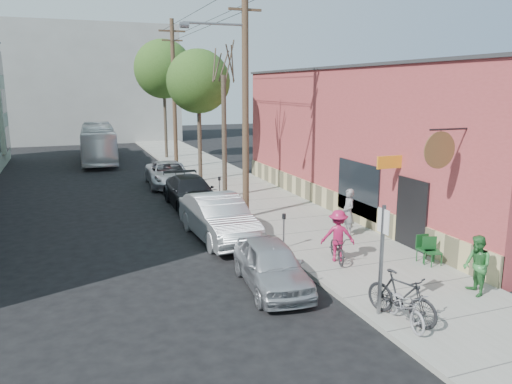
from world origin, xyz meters
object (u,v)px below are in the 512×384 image
object	(u,v)px
cyclist	(338,236)
parked_bike_a	(401,297)
tree_leafy_far	(163,69)
car_2	(191,192)
patron_green	(477,266)
car_0	(271,265)
tree_leafy_mid	(198,82)
patron_grey	(348,212)
parking_meter_near	(284,225)
tree_bare	(224,137)
car_1	(219,218)
bus	(98,143)
parked_bike_b	(405,307)
sign_post	(382,250)
patio_chair_a	(433,252)
utility_pole_near	(244,94)
car_3	(169,174)
parking_meter_far	(220,185)
patio_chair_b	(426,249)

from	to	relation	value
cyclist	parked_bike_a	world-z (taller)	cyclist
tree_leafy_far	car_2	bearing A→B (deg)	-96.84
patron_green	cyclist	distance (m)	4.29
car_0	cyclist	bearing A→B (deg)	25.17
tree_leafy_mid	patron_grey	bearing A→B (deg)	-79.86
parking_meter_near	tree_bare	size ratio (longest dim) A/B	0.20
patron_green	patron_grey	bearing A→B (deg)	-159.13
tree_leafy_far	car_0	size ratio (longest dim) A/B	2.30
tree_bare	car_1	world-z (taller)	tree_bare
car_0	car_2	world-z (taller)	car_2
bus	car_1	bearing A→B (deg)	-80.02
cyclist	parked_bike_b	size ratio (longest dim) A/B	1.01
sign_post	cyclist	size ratio (longest dim) A/B	1.65
cyclist	car_0	size ratio (longest dim) A/B	0.42
cyclist	tree_leafy_mid	bearing A→B (deg)	-63.57
patio_chair_a	utility_pole_near	bearing A→B (deg)	134.80
patron_green	parked_bike_a	world-z (taller)	patron_green
patio_chair_a	car_3	distance (m)	17.42
cyclist	car_2	bearing A→B (deg)	-50.78
sign_post	parking_meter_far	xyz separation A→B (m)	(-0.10, 13.44, -0.85)
parked_bike_b	patio_chair_a	bearing A→B (deg)	47.67
utility_pole_near	car_0	xyz separation A→B (m)	(-1.76, -7.29, -4.73)
patron_grey	car_1	size ratio (longest dim) A/B	0.35
car_2	car_3	world-z (taller)	car_2
parked_bike_b	tree_leafy_far	bearing A→B (deg)	95.25
tree_leafy_mid	patron_green	bearing A→B (deg)	-82.01
cyclist	car_2	world-z (taller)	cyclist
car_3	patron_grey	bearing A→B (deg)	-67.99
cyclist	tree_bare	bearing A→B (deg)	-62.61
patron_green	parking_meter_far	bearing A→B (deg)	-148.72
car_3	car_1	bearing A→B (deg)	-87.98
parking_meter_far	car_0	distance (m)	10.71
tree_leafy_mid	patio_chair_b	distance (m)	17.80
patio_chair_b	patron_grey	world-z (taller)	patron_grey
parking_meter_near	patio_chair_a	size ratio (longest dim) A/B	1.41
parked_bike_b	car_2	bearing A→B (deg)	102.91
sign_post	tree_bare	size ratio (longest dim) A/B	0.46
patio_chair_a	car_2	size ratio (longest dim) A/B	0.18
parking_meter_far	tree_bare	bearing A→B (deg)	58.40
tree_leafy_far	patron_green	distance (m)	30.76
patio_chair_b	patron_green	distance (m)	2.62
patio_chair_b	car_2	size ratio (longest dim) A/B	0.18
sign_post	patron_grey	bearing A→B (deg)	65.50
tree_bare	parking_meter_far	bearing A→B (deg)	-121.60
parked_bike_b	bus	distance (m)	31.75
patio_chair_b	parked_bike_b	bearing A→B (deg)	-131.72
tree_leafy_far	parked_bike_a	size ratio (longest dim) A/B	4.62
cyclist	car_1	world-z (taller)	cyclist
tree_leafy_far	cyclist	xyz separation A→B (m)	(0.55, -26.31, -6.06)
parking_meter_near	utility_pole_near	world-z (taller)	utility_pole_near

